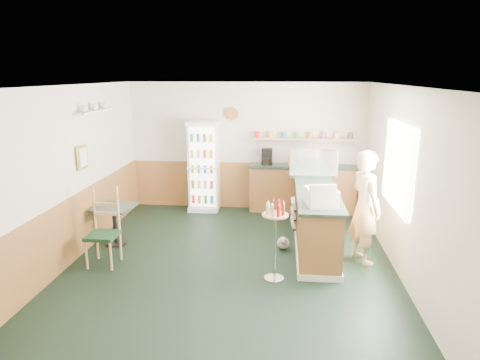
# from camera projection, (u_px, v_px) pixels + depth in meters

# --- Properties ---
(ground) EXTENTS (6.00, 6.00, 0.00)m
(ground) POSITION_uv_depth(u_px,v_px,m) (229.00, 265.00, 6.57)
(ground) COLOR black
(ground) RESTS_ON ground
(room_envelope) EXTENTS (5.04, 6.02, 2.72)m
(room_envelope) POSITION_uv_depth(u_px,v_px,m) (220.00, 159.00, 6.93)
(room_envelope) COLOR beige
(room_envelope) RESTS_ON ground
(service_counter) EXTENTS (0.68, 3.01, 1.01)m
(service_counter) POSITION_uv_depth(u_px,v_px,m) (315.00, 217.00, 7.36)
(service_counter) COLOR #935D2F
(service_counter) RESTS_ON ground
(back_counter) EXTENTS (2.24, 0.42, 1.69)m
(back_counter) POSITION_uv_depth(u_px,v_px,m) (301.00, 186.00, 9.02)
(back_counter) COLOR #935D2F
(back_counter) RESTS_ON ground
(drinks_fridge) EXTENTS (0.63, 0.53, 1.92)m
(drinks_fridge) POSITION_uv_depth(u_px,v_px,m) (204.00, 166.00, 9.07)
(drinks_fridge) COLOR white
(drinks_fridge) RESTS_ON ground
(display_case) EXTENTS (0.88, 0.46, 0.50)m
(display_case) POSITION_uv_depth(u_px,v_px,m) (314.00, 163.00, 7.91)
(display_case) COLOR silver
(display_case) RESTS_ON service_counter
(cash_register) EXTENTS (0.49, 0.51, 0.24)m
(cash_register) POSITION_uv_depth(u_px,v_px,m) (321.00, 197.00, 6.18)
(cash_register) COLOR beige
(cash_register) RESTS_ON service_counter
(shopkeeper) EXTENTS (0.61, 0.71, 1.77)m
(shopkeeper) POSITION_uv_depth(u_px,v_px,m) (365.00, 207.00, 6.52)
(shopkeeper) COLOR tan
(shopkeeper) RESTS_ON ground
(condiment_stand) EXTENTS (0.37, 0.37, 1.14)m
(condiment_stand) POSITION_uv_depth(u_px,v_px,m) (275.00, 229.00, 5.95)
(condiment_stand) COLOR silver
(condiment_stand) RESTS_ON ground
(newspaper_rack) EXTENTS (0.09, 0.42, 0.50)m
(newspaper_rack) POSITION_uv_depth(u_px,v_px,m) (294.00, 214.00, 7.50)
(newspaper_rack) COLOR black
(newspaper_rack) RESTS_ON ground
(cafe_table) EXTENTS (0.69, 0.69, 0.69)m
(cafe_table) POSITION_uv_depth(u_px,v_px,m) (115.00, 217.00, 7.27)
(cafe_table) COLOR black
(cafe_table) RESTS_ON ground
(cafe_chair) EXTENTS (0.45, 0.45, 1.19)m
(cafe_chair) POSITION_uv_depth(u_px,v_px,m) (104.00, 224.00, 6.55)
(cafe_chair) COLOR black
(cafe_chair) RESTS_ON ground
(dog_doorstop) EXTENTS (0.21, 0.27, 0.25)m
(dog_doorstop) POSITION_uv_depth(u_px,v_px,m) (283.00, 243.00, 7.14)
(dog_doorstop) COLOR #989792
(dog_doorstop) RESTS_ON ground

